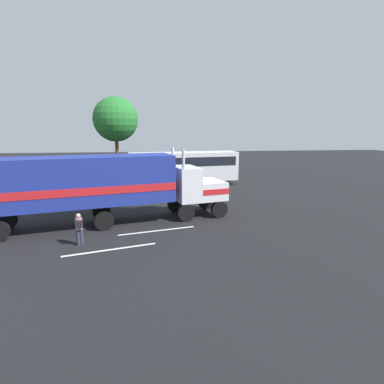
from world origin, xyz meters
The scene contains 8 objects.
ground_plane centered at (0.00, 0.00, 0.00)m, with size 120.00×120.00×0.00m, color black.
lane_stripe_near centered at (-2.59, -3.50, 0.01)m, with size 4.40×0.16×0.01m, color silver.
lane_stripe_mid centered at (-4.87, -6.00, 0.01)m, with size 4.40×0.16×0.01m, color silver.
semi_truck centered at (-5.72, -1.85, 2.52)m, with size 14.35×5.71×4.50m.
person_bystander centered at (-6.43, -5.18, 0.89)m, with size 0.39×0.48×1.63m.
parked_bus centered at (0.40, 10.64, 2.07)m, with size 11.25×4.10×3.40m.
parked_car centered at (-13.15, 9.03, 0.81)m, with size 4.69×2.74×1.57m.
tree_left centered at (-7.14, 18.99, 6.88)m, with size 5.46×5.46×9.64m.
Camera 1 is at (-2.75, -20.02, 5.64)m, focal length 28.31 mm.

